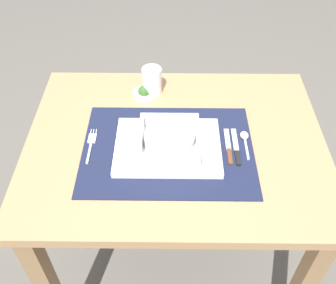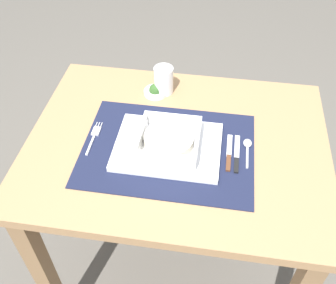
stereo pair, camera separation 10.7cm
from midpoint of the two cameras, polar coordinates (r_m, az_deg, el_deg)
ground_plane at (r=1.72m, az=2.79°, el=-17.61°), size 6.00×6.00×0.00m
dining_table at (r=1.21m, az=3.81°, el=-4.19°), size 0.86×0.66×0.74m
placemat at (r=1.09m, az=2.81°, el=-1.19°), size 0.48×0.35×0.00m
serving_plate at (r=1.08m, az=2.79°, el=-0.82°), size 0.29×0.22×0.02m
porridge_bowl at (r=1.06m, az=3.02°, el=-0.04°), size 0.16×0.16×0.05m
fork at (r=1.13m, az=-8.09°, el=0.84°), size 0.02×0.13×0.00m
spoon at (r=1.12m, az=14.26°, el=-0.69°), size 0.02×0.11×0.01m
butter_knife at (r=1.09m, az=12.81°, el=-2.19°), size 0.01×0.14×0.01m
bread_knife at (r=1.09m, az=11.70°, el=-1.89°), size 0.01×0.14×0.01m
drinking_glass at (r=1.26m, az=1.81°, el=8.75°), size 0.06×0.06×0.09m
condiment_saucer at (r=1.27m, az=0.59°, el=7.38°), size 0.08×0.08×0.04m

